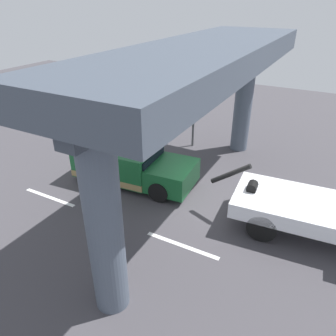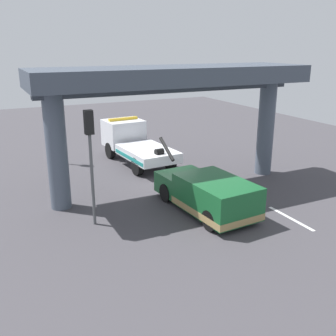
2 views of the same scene
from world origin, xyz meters
The scene contains 9 objects.
ground_plane centered at (0.00, 0.00, -0.05)m, with size 60.00×40.00×0.10m, color #423F44.
lane_stripe_west centered at (-6.00, -2.73, 0.00)m, with size 2.60×0.16×0.01m, color silver.
lane_stripe_mid centered at (0.00, -2.73, 0.00)m, with size 2.60×0.16×0.01m, color silver.
lane_stripe_east centered at (6.00, -2.73, 0.00)m, with size 2.60×0.16×0.01m, color silver.
tow_truck_white centered at (4.79, 0.06, 1.20)m, with size 7.32×2.82×2.46m.
towed_van_green centered at (-3.89, -0.01, 0.78)m, with size 5.34×2.55×1.58m.
overpass_structure centered at (-0.68, 0.00, 4.99)m, with size 3.60×13.10×5.91m.
traffic_light_near centered at (-2.98, 4.70, 3.32)m, with size 0.39×0.32×4.57m.
traffic_light_far centered at (6.52, 4.70, 3.02)m, with size 0.39×0.32×4.14m.
Camera 2 is at (-17.07, 8.25, 6.83)m, focal length 41.73 mm.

